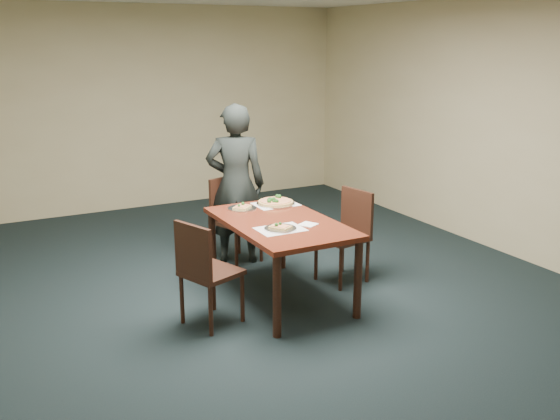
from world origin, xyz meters
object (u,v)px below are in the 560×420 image
diner (236,184)px  slice_plate_near (280,228)px  chair_left (204,268)px  chair_far (232,214)px  slice_plate_far (242,208)px  dining_table (280,230)px  chair_right (348,230)px  pizza_pan (275,202)px

diner → slice_plate_near: 1.36m
chair_left → chair_far: bearing=-52.2°
slice_plate_near → slice_plate_far: slice_plate_near is taller
dining_table → chair_right: chair_right is taller
chair_far → pizza_pan: 0.71m
dining_table → slice_plate_near: slice_plate_near is taller
dining_table → slice_plate_far: size_ratio=5.36×
chair_left → slice_plate_far: (0.69, 0.75, 0.25)m
dining_table → chair_left: bearing=-164.9°
chair_left → diner: 1.64m
slice_plate_far → chair_left: bearing=-132.5°
chair_right → slice_plate_near: 1.03m
pizza_pan → diner: bearing=106.2°
diner → pizza_pan: (0.17, -0.59, -0.08)m
chair_far → chair_left: same height
pizza_pan → slice_plate_far: bearing=180.0°
chair_right → slice_plate_near: size_ratio=3.25×
chair_left → pizza_pan: bearing=-74.9°
slice_plate_near → slice_plate_far: (-0.01, 0.76, -0.00)m
diner → slice_plate_far: 0.62m
chair_left → slice_plate_far: 1.05m
chair_right → pizza_pan: bearing=-135.8°
chair_far → chair_right: size_ratio=1.00×
chair_left → slice_plate_far: size_ratio=3.25×
chair_right → pizza_pan: size_ratio=2.39×
dining_table → chair_far: 1.17m
chair_right → diner: diner is taller
chair_left → diner: (0.88, 1.34, 0.34)m
diner → chair_left: bearing=81.3°
chair_far → chair_right: same height
slice_plate_near → diner: bearing=82.5°
chair_right → slice_plate_far: chair_right is taller
chair_far → pizza_pan: chair_far is taller
slice_plate_near → slice_plate_far: bearing=91.1°
dining_table → diner: diner is taller
dining_table → pizza_pan: (0.23, 0.53, 0.12)m
chair_far → slice_plate_far: (-0.17, -0.63, 0.25)m
chair_right → slice_plate_far: 1.07m
pizza_pan → slice_plate_far: (-0.36, 0.00, -0.01)m
dining_table → diner: bearing=87.1°
chair_far → diner: bearing=-79.5°
dining_table → pizza_pan: pizza_pan is taller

